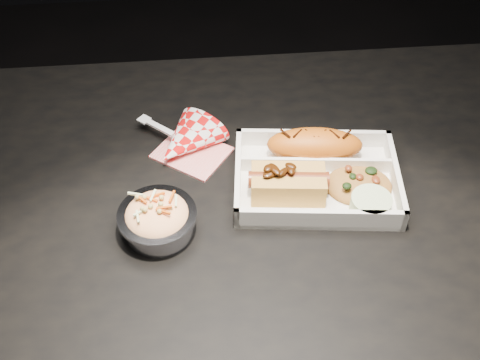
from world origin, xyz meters
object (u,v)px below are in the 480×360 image
object	(u,v)px
napkin_fork	(185,142)
foil_coleslaw_cup	(157,218)
food_tray	(316,180)
hotdog	(288,182)
fried_pastry	(315,145)
dining_table	(257,244)

from	to	relation	value
napkin_fork	foil_coleslaw_cup	bearing A→B (deg)	-62.82
food_tray	foil_coleslaw_cup	bearing A→B (deg)	-157.34
napkin_fork	hotdog	bearing A→B (deg)	3.17
fried_pastry	napkin_fork	bearing A→B (deg)	168.03
dining_table	napkin_fork	bearing A→B (deg)	127.50
hotdog	foil_coleslaw_cup	world-z (taller)	hotdog
dining_table	napkin_fork	distance (m)	0.20
dining_table	hotdog	xyz separation A→B (m)	(0.05, 0.02, 0.12)
dining_table	napkin_fork	size ratio (longest dim) A/B	7.45
foil_coleslaw_cup	food_tray	bearing A→B (deg)	16.35
hotdog	napkin_fork	world-z (taller)	napkin_fork
dining_table	fried_pastry	distance (m)	0.19
food_tray	hotdog	xyz separation A→B (m)	(-0.05, -0.02, 0.02)
food_tray	fried_pastry	distance (m)	0.06
food_tray	napkin_fork	world-z (taller)	napkin_fork
fried_pastry	napkin_fork	size ratio (longest dim) A/B	0.95
food_tray	hotdog	distance (m)	0.06
fried_pastry	foil_coleslaw_cup	distance (m)	0.28
fried_pastry	napkin_fork	world-z (taller)	napkin_fork
foil_coleslaw_cup	napkin_fork	bearing A→B (deg)	75.70
food_tray	fried_pastry	xyz separation A→B (m)	(0.01, 0.05, 0.02)
dining_table	fried_pastry	world-z (taller)	fried_pastry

